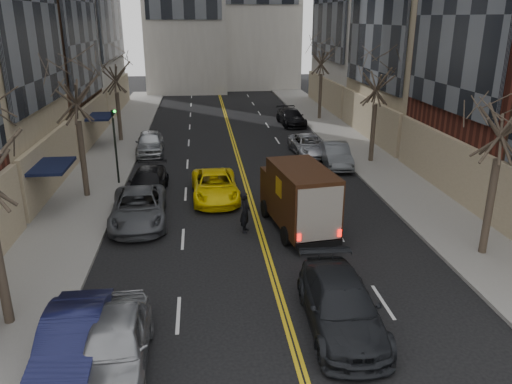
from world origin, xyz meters
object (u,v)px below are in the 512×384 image
pedestrian (245,212)px  ups_truck (298,198)px  observer_sedan (341,305)px  taxi (215,186)px

pedestrian → ups_truck: bearing=-74.9°
observer_sedan → pedestrian: pedestrian is taller
taxi → pedestrian: bearing=-76.8°
ups_truck → observer_sedan: (-0.13, -7.75, -0.77)m
taxi → pedestrian: size_ratio=2.75×
ups_truck → pedestrian: (-2.42, 0.00, -0.61)m
ups_truck → pedestrian: ups_truck is taller
ups_truck → pedestrian: bearing=172.0°
ups_truck → observer_sedan: ups_truck is taller
observer_sedan → ups_truck: bearing=91.0°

